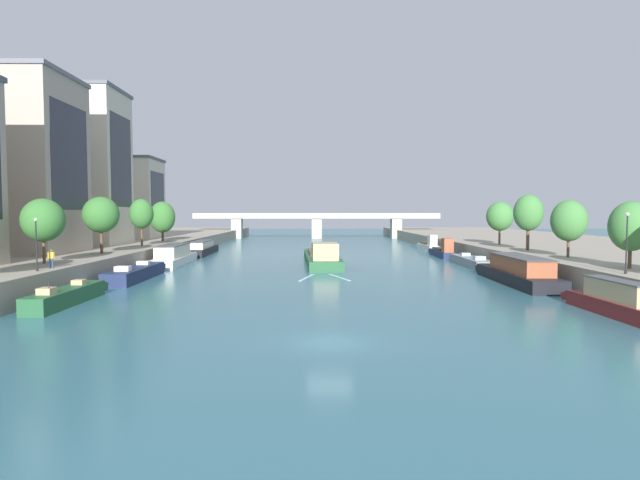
{
  "coord_description": "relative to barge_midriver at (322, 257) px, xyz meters",
  "views": [
    {
      "loc": [
        -0.89,
        -27.47,
        7.17
      ],
      "look_at": [
        0.0,
        42.04,
        3.42
      ],
      "focal_mm": 28.29,
      "sensor_mm": 36.0,
      "label": 1
    }
  ],
  "objects": [
    {
      "name": "tree_right_midway",
      "position": [
        26.26,
        -5.99,
        6.16
      ],
      "size": [
        3.64,
        3.64,
        7.12
      ],
      "color": "brown",
      "rests_on": "quay_right"
    },
    {
      "name": "tree_right_by_lamp",
      "position": [
        26.36,
        -16.02,
        5.32
      ],
      "size": [
        3.7,
        3.7,
        6.18
      ],
      "color": "brown",
      "rests_on": "quay_right"
    },
    {
      "name": "moored_boat_left_second",
      "position": [
        -20.51,
        0.1,
        0.17
      ],
      "size": [
        3.74,
        16.11,
        2.84
      ],
      "color": "silver",
      "rests_on": "ground"
    },
    {
      "name": "wake_behind_barge",
      "position": [
        -0.08,
        -14.3,
        -1.0
      ],
      "size": [
        5.59,
        6.03,
        0.03
      ],
      "color": "#A5D1DB",
      "rests_on": "ground"
    },
    {
      "name": "tree_left_far",
      "position": [
        -26.58,
        -22.14,
        5.48
      ],
      "size": [
        3.88,
        3.88,
        6.14
      ],
      "color": "brown",
      "rests_on": "quay_left"
    },
    {
      "name": "building_left_tall",
      "position": [
        -37.38,
        7.02,
        13.06
      ],
      "size": [
        14.88,
        10.34,
        23.34
      ],
      "color": "beige",
      "rests_on": "quay_left"
    },
    {
      "name": "tree_right_past_mid",
      "position": [
        27.09,
        6.02,
        5.63
      ],
      "size": [
        3.98,
        3.98,
        6.48
      ],
      "color": "brown",
      "rests_on": "quay_right"
    },
    {
      "name": "bridge_far",
      "position": [
        -0.23,
        72.06,
        3.61
      ],
      "size": [
        68.84,
        4.4,
        7.1
      ],
      "color": "#ADA899",
      "rests_on": "ground"
    },
    {
      "name": "tree_left_distant",
      "position": [
        -26.09,
        -10.38,
        5.94
      ],
      "size": [
        4.12,
        4.12,
        6.7
      ],
      "color": "brown",
      "rests_on": "quay_left"
    },
    {
      "name": "person_on_quay",
      "position": [
        -23.84,
        -26.16,
        2.3
      ],
      "size": [
        0.47,
        0.35,
        1.63
      ],
      "color": "navy",
      "rests_on": "quay_left"
    },
    {
      "name": "building_left_far_end",
      "position": [
        -37.38,
        -9.5,
        11.96
      ],
      "size": [
        15.34,
        11.44,
        21.15
      ],
      "color": "#A89989",
      "rests_on": "quay_left"
    },
    {
      "name": "moored_boat_right_end",
      "position": [
        19.91,
        11.69,
        -0.1
      ],
      "size": [
        2.2,
        11.58,
        3.2
      ],
      "color": "#1E284C",
      "rests_on": "ground"
    },
    {
      "name": "quay_left",
      "position": [
        -40.65,
        12.62,
        0.18
      ],
      "size": [
        36.0,
        170.0,
        2.39
      ],
      "primitive_type": "cube",
      "color": "gray",
      "rests_on": "ground"
    },
    {
      "name": "tree_right_second",
      "position": [
        26.05,
        -27.12,
        5.01
      ],
      "size": [
        3.53,
        3.53,
        5.78
      ],
      "color": "brown",
      "rests_on": "quay_right"
    },
    {
      "name": "moored_boat_left_downstream",
      "position": [
        -20.28,
        -15.63,
        -0.31
      ],
      "size": [
        2.79,
        13.47,
        2.46
      ],
      "color": "#1E284C",
      "rests_on": "ground"
    },
    {
      "name": "barge_midriver",
      "position": [
        0.0,
        0.0,
        0.0
      ],
      "size": [
        5.32,
        23.06,
        3.39
      ],
      "color": "#235633",
      "rests_on": "ground"
    },
    {
      "name": "lamppost_left_bank",
      "position": [
        -23.88,
        -28.35,
        3.78
      ],
      "size": [
        0.28,
        0.28,
        4.37
      ],
      "color": "black",
      "rests_on": "quay_left"
    },
    {
      "name": "moored_boat_right_upstream",
      "position": [
        19.84,
        -35.22,
        0.05
      ],
      "size": [
        1.99,
        10.3,
        2.55
      ],
      "color": "maroon",
      "rests_on": "ground"
    },
    {
      "name": "moored_boat_left_end",
      "position": [
        -20.41,
        17.64,
        -0.01
      ],
      "size": [
        3.28,
        16.83,
        2.38
      ],
      "color": "black",
      "rests_on": "ground"
    },
    {
      "name": "moored_boat_left_gap_after",
      "position": [
        -20.45,
        -30.38,
        -0.34
      ],
      "size": [
        1.93,
        10.92,
        2.38
      ],
      "color": "#235633",
      "rests_on": "ground"
    },
    {
      "name": "tree_left_midway",
      "position": [
        -26.74,
        15.78,
        5.43
      ],
      "size": [
        4.22,
        4.22,
        6.7
      ],
      "color": "brown",
      "rests_on": "quay_left"
    },
    {
      "name": "moored_boat_right_near",
      "position": [
        20.21,
        -2.05,
        -0.41
      ],
      "size": [
        2.62,
        13.38,
        2.25
      ],
      "color": "gray",
      "rests_on": "ground"
    },
    {
      "name": "building_left_middle",
      "position": [
        -37.38,
        28.0,
        9.06
      ],
      "size": [
        12.72,
        10.43,
        15.34
      ],
      "color": "beige",
      "rests_on": "quay_left"
    },
    {
      "name": "moored_boat_right_gap_after",
      "position": [
        19.59,
        -19.33,
        0.19
      ],
      "size": [
        3.71,
        16.72,
        2.87
      ],
      "color": "black",
      "rests_on": "ground"
    },
    {
      "name": "lamppost_right_bank",
      "position": [
        23.43,
        -30.78,
        4.01
      ],
      "size": [
        0.28,
        0.28,
        4.82
      ],
      "color": "black",
      "rests_on": "quay_right"
    },
    {
      "name": "moored_boat_right_far",
      "position": [
        20.53,
        24.79,
        -0.07
      ],
      "size": [
        2.0,
        11.24,
        3.16
      ],
      "color": "silver",
      "rests_on": "ground"
    },
    {
      "name": "quay_right",
      "position": [
        40.19,
        12.62,
        0.18
      ],
      "size": [
        36.0,
        170.0,
        2.39
      ],
      "primitive_type": "cube",
      "color": "gray",
      "rests_on": "ground"
    },
    {
      "name": "tree_left_third",
      "position": [
        -26.01,
        3.28,
        6.02
      ],
      "size": [
        3.39,
        3.39,
        6.81
      ],
      "color": "brown",
      "rests_on": "quay_left"
    },
    {
      "name": "ground_plane",
      "position": [
        -0.23,
        -42.38,
        -1.01
      ],
      "size": [
        400.0,
        400.0,
        0.0
      ],
      "primitive_type": "plane",
      "color": "#336675"
    }
  ]
}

